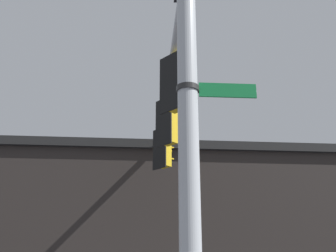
# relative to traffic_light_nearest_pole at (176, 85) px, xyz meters

# --- Properties ---
(signal_pole) EXTENTS (0.29, 0.29, 7.23)m
(signal_pole) POSITION_rel_traffic_light_nearest_pole_xyz_m (1.53, -1.33, -2.24)
(signal_pole) COLOR #ADB2B7
(signal_pole) RESTS_ON ground
(mast_arm) EXTENTS (6.10, 5.26, 0.20)m
(mast_arm) POSITION_rel_traffic_light_nearest_pole_xyz_m (-1.46, 1.22, 0.80)
(mast_arm) COLOR #ADB2B7
(traffic_light_nearest_pole) EXTENTS (0.54, 0.49, 1.31)m
(traffic_light_nearest_pole) POSITION_rel_traffic_light_nearest_pole_xyz_m (0.00, 0.00, 0.00)
(traffic_light_nearest_pole) COLOR black
(traffic_light_mid_inner) EXTENTS (0.54, 0.49, 1.31)m
(traffic_light_mid_inner) POSITION_rel_traffic_light_nearest_pole_xyz_m (-1.63, 1.39, 0.00)
(traffic_light_mid_inner) COLOR black
(traffic_light_mid_outer) EXTENTS (0.54, 0.49, 1.31)m
(traffic_light_mid_outer) POSITION_rel_traffic_light_nearest_pole_xyz_m (-3.26, 2.79, 0.00)
(traffic_light_mid_outer) COLOR black
(street_name_sign) EXTENTS (0.84, 0.95, 0.22)m
(street_name_sign) POSITION_rel_traffic_light_nearest_pole_xyz_m (1.68, -1.15, -1.06)
(street_name_sign) COLOR #147238
(storefront_building) EXTENTS (15.09, 15.87, 6.72)m
(storefront_building) POSITION_rel_traffic_light_nearest_pole_xyz_m (-7.65, 6.32, -2.48)
(storefront_building) COLOR #282321
(storefront_building) RESTS_ON ground
(tree_by_storefront) EXTENTS (3.09, 3.09, 6.87)m
(tree_by_storefront) POSITION_rel_traffic_light_nearest_pole_xyz_m (-6.21, 5.46, -0.58)
(tree_by_storefront) COLOR #4C3823
(tree_by_storefront) RESTS_ON ground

